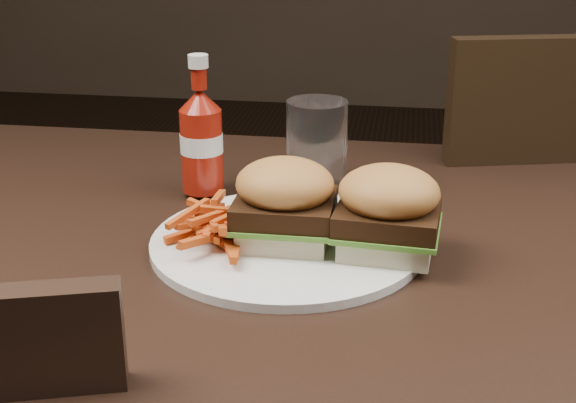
# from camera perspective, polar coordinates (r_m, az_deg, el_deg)

# --- Properties ---
(dining_table) EXTENTS (1.20, 0.80, 0.04)m
(dining_table) POSITION_cam_1_polar(r_m,az_deg,el_deg) (0.91, -3.46, -4.00)
(dining_table) COLOR black
(dining_table) RESTS_ON ground
(chair_far) EXTENTS (0.57, 0.57, 0.04)m
(chair_far) POSITION_cam_1_polar(r_m,az_deg,el_deg) (1.55, 15.99, -5.88)
(chair_far) COLOR black
(chair_far) RESTS_ON ground
(plate) EXTENTS (0.30, 0.30, 0.01)m
(plate) POSITION_cam_1_polar(r_m,az_deg,el_deg) (0.88, -0.10, -2.96)
(plate) COLOR white
(plate) RESTS_ON dining_table
(sandwich_half_a) EXTENTS (0.09, 0.09, 0.02)m
(sandwich_half_a) POSITION_cam_1_polar(r_m,az_deg,el_deg) (0.87, -0.22, -2.18)
(sandwich_half_a) COLOR beige
(sandwich_half_a) RESTS_ON plate
(sandwich_half_b) EXTENTS (0.10, 0.10, 0.02)m
(sandwich_half_b) POSITION_cam_1_polar(r_m,az_deg,el_deg) (0.85, 7.04, -2.80)
(sandwich_half_b) COLOR beige
(sandwich_half_b) RESTS_ON plate
(fries_pile) EXTENTS (0.11, 0.11, 0.04)m
(fries_pile) POSITION_cam_1_polar(r_m,az_deg,el_deg) (0.87, -4.30, -1.37)
(fries_pile) COLOR #B62F0D
(fries_pile) RESTS_ON plate
(ketchup_bottle) EXTENTS (0.05, 0.05, 0.11)m
(ketchup_bottle) POSITION_cam_1_polar(r_m,az_deg,el_deg) (1.01, -6.15, 3.61)
(ketchup_bottle) COLOR maroon
(ketchup_bottle) RESTS_ON dining_table
(tumbler) EXTENTS (0.10, 0.10, 0.12)m
(tumbler) POSITION_cam_1_polar(r_m,az_deg,el_deg) (1.04, 2.05, 3.83)
(tumbler) COLOR white
(tumbler) RESTS_ON dining_table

